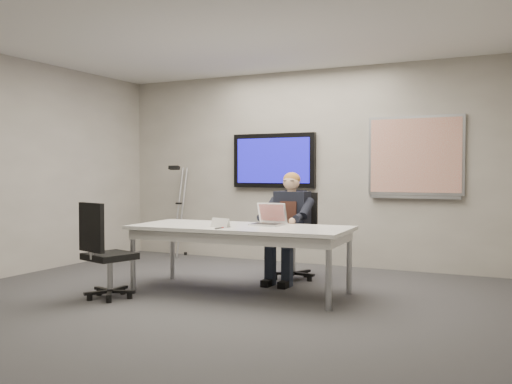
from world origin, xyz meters
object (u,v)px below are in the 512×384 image
at_px(seated_person, 287,238).
at_px(laptop, 269,219).
at_px(office_chair_far, 295,252).
at_px(office_chair_near, 106,269).
at_px(conference_table, 240,234).

xyz_separation_m(seated_person, laptop, (0.01, -0.53, 0.26)).
distance_m(office_chair_far, seated_person, 0.32).
height_order(office_chair_near, laptop, office_chair_near).
height_order(conference_table, laptop, laptop).
bearing_deg(office_chair_near, conference_table, -124.69).
height_order(seated_person, laptop, seated_person).
bearing_deg(office_chair_near, office_chair_far, -108.37).
bearing_deg(conference_table, seated_person, 70.47).
relative_size(office_chair_far, office_chair_near, 1.06).
bearing_deg(laptop, office_chair_near, -139.51).
bearing_deg(laptop, office_chair_far, 90.82).
height_order(conference_table, office_chair_near, office_chair_near).
bearing_deg(seated_person, conference_table, -104.51).
relative_size(seated_person, laptop, 3.85).
bearing_deg(laptop, seated_person, 91.48).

